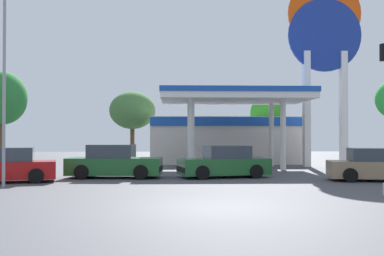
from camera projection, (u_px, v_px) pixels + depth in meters
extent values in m
plane|color=#47474C|center=(212.00, 208.00, 12.53)|extent=(90.00, 90.00, 0.00)
cube|color=beige|center=(223.00, 140.00, 34.63)|extent=(10.53, 6.75, 3.29)
cube|color=#194CB2|center=(228.00, 121.00, 31.23)|extent=(10.53, 0.12, 0.60)
cube|color=white|center=(234.00, 99.00, 28.10)|extent=(8.76, 5.82, 0.35)
cube|color=#194CB2|center=(234.00, 93.00, 28.10)|extent=(8.86, 5.92, 0.30)
cylinder|color=silver|center=(192.00, 135.00, 26.37)|extent=(0.32, 0.32, 4.06)
cylinder|color=silver|center=(283.00, 135.00, 26.56)|extent=(0.32, 0.32, 4.06)
cylinder|color=silver|center=(190.00, 135.00, 29.56)|extent=(0.32, 0.32, 4.06)
cylinder|color=silver|center=(271.00, 135.00, 29.75)|extent=(0.32, 0.32, 4.06)
cube|color=#4C4C51|center=(234.00, 159.00, 28.03)|extent=(0.90, 0.60, 1.10)
cube|color=white|center=(307.00, 109.00, 29.57)|extent=(0.40, 0.56, 7.39)
cube|color=white|center=(343.00, 109.00, 29.66)|extent=(0.40, 0.56, 7.39)
cylinder|color=navy|center=(325.00, 35.00, 29.69)|extent=(4.72, 0.22, 4.72)
cylinder|color=#EA4C0C|center=(324.00, 13.00, 29.74)|extent=(4.72, 0.22, 4.72)
cube|color=white|center=(324.00, 24.00, 29.77)|extent=(4.34, 0.08, 0.85)
cylinder|color=black|center=(343.00, 172.00, 21.08)|extent=(0.63, 0.31, 0.61)
cylinder|color=black|center=(350.00, 175.00, 19.47)|extent=(0.63, 0.31, 0.61)
cube|color=#8C7556|center=(376.00, 169.00, 20.12)|extent=(4.21, 2.31, 0.72)
cube|color=#2D3842|center=(372.00, 155.00, 20.15)|extent=(2.12, 1.78, 0.61)
cylinder|color=black|center=(202.00, 173.00, 20.69)|extent=(0.67, 0.35, 0.64)
cylinder|color=black|center=(193.00, 170.00, 22.34)|extent=(0.67, 0.35, 0.64)
cylinder|color=black|center=(256.00, 171.00, 21.35)|extent=(0.67, 0.35, 0.64)
cylinder|color=black|center=(243.00, 169.00, 23.00)|extent=(0.67, 0.35, 0.64)
cube|color=#1E5928|center=(224.00, 166.00, 21.85)|extent=(4.45, 2.63, 0.75)
cube|color=#2D3842|center=(227.00, 152.00, 21.89)|extent=(2.28, 1.95, 0.64)
cube|color=black|center=(182.00, 169.00, 21.32)|extent=(0.48, 1.65, 0.24)
cylinder|color=black|center=(36.00, 176.00, 19.06)|extent=(0.66, 0.36, 0.62)
cylinder|color=black|center=(38.00, 173.00, 20.67)|extent=(0.66, 0.36, 0.62)
cube|color=#A51111|center=(5.00, 170.00, 19.52)|extent=(4.38, 2.65, 0.74)
cube|color=#2D3842|center=(9.00, 155.00, 19.57)|extent=(2.26, 1.94, 0.62)
cylinder|color=black|center=(146.00, 169.00, 22.51)|extent=(0.67, 0.27, 0.66)
cylinder|color=black|center=(141.00, 172.00, 20.74)|extent=(0.67, 0.27, 0.66)
cylinder|color=black|center=(91.00, 169.00, 22.58)|extent=(0.67, 0.27, 0.66)
cylinder|color=black|center=(81.00, 172.00, 20.81)|extent=(0.67, 0.27, 0.66)
cube|color=#1E5928|center=(115.00, 166.00, 21.66)|extent=(4.43, 2.08, 0.78)
cube|color=#2D3842|center=(112.00, 152.00, 21.68)|extent=(2.16, 1.73, 0.66)
cube|color=black|center=(160.00, 169.00, 21.60)|extent=(0.23, 1.73, 0.25)
cube|color=black|center=(384.00, 52.00, 15.44)|extent=(0.21, 0.20, 0.57)
sphere|color=red|center=(382.00, 48.00, 15.56)|extent=(0.15, 0.15, 0.15)
sphere|color=#D89E0C|center=(382.00, 53.00, 15.56)|extent=(0.15, 0.15, 0.15)
sphere|color=green|center=(382.00, 58.00, 15.55)|extent=(0.15, 0.15, 0.15)
cylinder|color=brown|center=(2.00, 138.00, 38.69)|extent=(0.37, 0.37, 3.59)
ellipsoid|color=#267332|center=(2.00, 98.00, 38.74)|extent=(4.09, 4.09, 4.45)
cylinder|color=brown|center=(132.00, 143.00, 38.94)|extent=(0.36, 0.36, 2.66)
ellipsoid|color=#416F39|center=(132.00, 110.00, 38.98)|extent=(3.87, 3.87, 3.16)
cylinder|color=brown|center=(267.00, 142.00, 39.22)|extent=(0.39, 0.39, 2.83)
ellipsoid|color=#27861F|center=(267.00, 113.00, 39.26)|extent=(2.90, 2.90, 2.99)
cylinder|color=gray|center=(4.00, 88.00, 17.57)|extent=(0.12, 0.12, 7.59)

